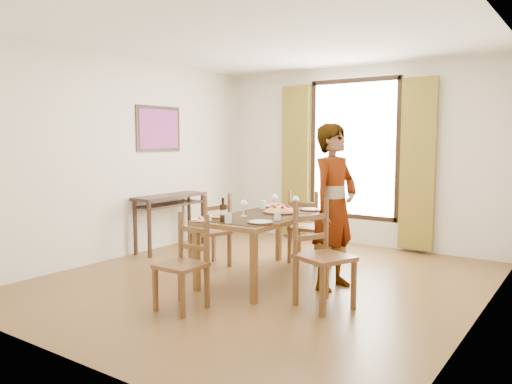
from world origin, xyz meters
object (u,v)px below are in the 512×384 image
Objects in this scene: console_table at (170,203)px; pasta_platter at (280,209)px; man at (334,207)px; dining_table at (268,220)px.

pasta_platter is at bearing -10.27° from console_table.
man is 4.42× the size of pasta_platter.
man is at bearing -7.90° from console_table.
pasta_platter is (2.12, -0.38, 0.12)m from console_table.
man is 0.68m from pasta_platter.
dining_table is 0.80m from man.
console_table is at bearing 166.07° from dining_table.
pasta_platter is at bearing 53.10° from dining_table.
console_table is 3.00× the size of pasta_platter.
console_table is at bearing 169.73° from pasta_platter.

